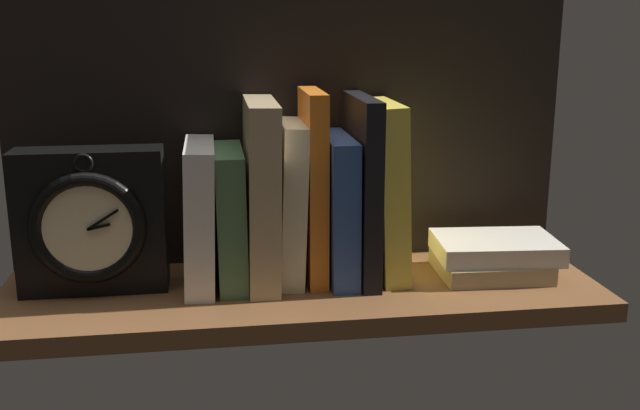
{
  "coord_description": "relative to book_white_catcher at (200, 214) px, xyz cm",
  "views": [
    {
      "loc": [
        -11.17,
        -91.9,
        34.53
      ],
      "look_at": [
        2.85,
        3.0,
        10.06
      ],
      "focal_mm": 41.57,
      "sensor_mm": 36.0,
      "label": 1
    }
  ],
  "objects": [
    {
      "name": "ground_plane",
      "position": [
        13.09,
        -3.0,
        -10.62
      ],
      "size": [
        78.57,
        25.11,
        2.5
      ],
      "primitive_type": "cube",
      "color": "brown"
    },
    {
      "name": "back_panel",
      "position": [
        13.09,
        8.96,
        11.1
      ],
      "size": [
        78.57,
        1.2,
        40.93
      ],
      "primitive_type": "cube",
      "color": "black",
      "rests_on": "ground_plane"
    },
    {
      "name": "book_white_catcher",
      "position": [
        0.0,
        0.0,
        0.0
      ],
      "size": [
        4.31,
        16.03,
        18.84
      ],
      "primitive_type": "cube",
      "rotation": [
        0.0,
        0.03,
        0.0
      ],
      "color": "silver",
      "rests_on": "ground_plane"
    },
    {
      "name": "book_green_romantic",
      "position": [
        4.0,
        0.0,
        -0.4
      ],
      "size": [
        3.78,
        15.02,
        17.96
      ],
      "primitive_type": "cube",
      "rotation": [
        0.0,
        -0.01,
        0.0
      ],
      "color": "#476B44",
      "rests_on": "ground_plane"
    },
    {
      "name": "book_tan_shortstories",
      "position": [
        8.09,
        0.0,
        2.69
      ],
      "size": [
        4.31,
        16.71,
        24.18
      ],
      "primitive_type": "cube",
      "rotation": [
        0.0,
        0.02,
        0.0
      ],
      "color": "tan",
      "rests_on": "ground_plane"
    },
    {
      "name": "book_cream_twain",
      "position": [
        11.91,
        0.0,
        1.25
      ],
      "size": [
        3.94,
        12.57,
        21.33
      ],
      "primitive_type": "cube",
      "rotation": [
        0.0,
        0.04,
        0.0
      ],
      "color": "beige",
      "rests_on": "ground_plane"
    },
    {
      "name": "book_orange_pandolfini",
      "position": [
        14.99,
        0.0,
        3.29
      ],
      "size": [
        2.54,
        12.62,
        25.32
      ],
      "primitive_type": "cube",
      "rotation": [
        0.0,
        0.0,
        0.0
      ],
      "color": "orange",
      "rests_on": "ground_plane"
    },
    {
      "name": "book_blue_modern",
      "position": [
        18.29,
        0.0,
        0.28
      ],
      "size": [
        3.67,
        15.49,
        19.33
      ],
      "primitive_type": "cube",
      "rotation": [
        0.0,
        -0.01,
        0.0
      ],
      "color": "#2D4C8E",
      "rests_on": "ground_plane"
    },
    {
      "name": "book_black_skeptic",
      "position": [
        21.56,
        0.0,
        2.87
      ],
      "size": [
        2.45,
        16.72,
        24.48
      ],
      "primitive_type": "cube",
      "rotation": [
        0.0,
        0.0,
        0.0
      ],
      "color": "black",
      "rests_on": "ground_plane"
    },
    {
      "name": "book_yellow_seinlanguage",
      "position": [
        24.81,
        0.0,
        2.45
      ],
      "size": [
        4.46,
        14.08,
        23.75
      ],
      "primitive_type": "cube",
      "rotation": [
        0.0,
        -0.04,
        0.0
      ],
      "color": "gold",
      "rests_on": "ground_plane"
    },
    {
      "name": "framed_clock",
      "position": [
        -13.62,
        -1.15,
        -0.12
      ],
      "size": [
        18.51,
        7.31,
        18.51
      ],
      "color": "black",
      "rests_on": "ground_plane"
    },
    {
      "name": "book_stack_side",
      "position": [
        39.67,
        -2.47,
        -6.78
      ],
      "size": [
        17.18,
        12.72,
        5.09
      ],
      "color": "#9E8966",
      "rests_on": "ground_plane"
    }
  ]
}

